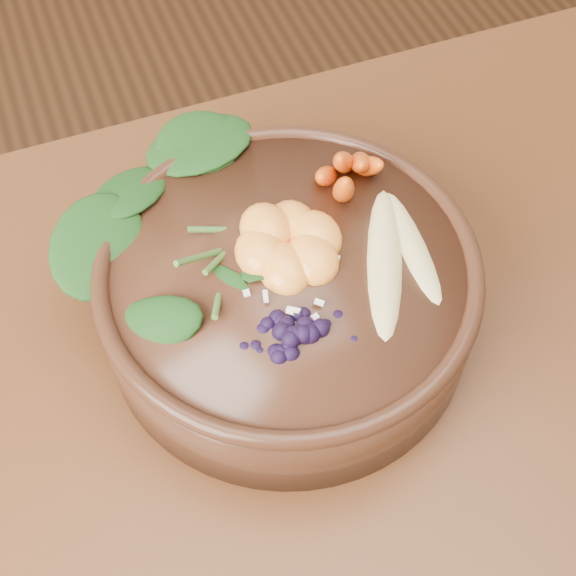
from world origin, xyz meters
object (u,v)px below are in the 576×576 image
Objects in this scene: carrot_cluster at (348,147)px; mandarin_cluster at (289,233)px; blueberry_pile at (300,319)px; stoneware_bowl at (288,295)px; kale_heap at (222,189)px; banana_halves at (401,242)px.

carrot_cluster reaches higher than mandarin_cluster.
stoneware_bowl is at bearing 76.86° from blueberry_pile.
carrot_cluster is at bearing -5.49° from kale_heap.
stoneware_bowl is 1.87× the size of banana_halves.
blueberry_pile is (-0.02, -0.08, 0.00)m from mandarin_cluster.
banana_halves is 1.69× the size of mandarin_cluster.
mandarin_cluster is (0.03, -0.06, -0.01)m from kale_heap.
carrot_cluster is at bearing 34.19° from mandarin_cluster.
stoneware_bowl is 0.13m from carrot_cluster.
carrot_cluster reaches higher than stoneware_bowl.
stoneware_bowl is 3.15× the size of mandarin_cluster.
kale_heap is 1.42× the size of blueberry_pile.
stoneware_bowl is 0.10m from banana_halves.
blueberry_pile is (-0.10, -0.04, 0.01)m from banana_halves.
blueberry_pile reaches higher than mandarin_cluster.
mandarin_cluster is at bearing 170.25° from banana_halves.
carrot_cluster is at bearing 40.31° from stoneware_bowl.
banana_halves is 0.09m from mandarin_cluster.
mandarin_cluster is at bearing -57.79° from kale_heap.
blueberry_pile is at bearing -109.55° from carrot_cluster.
banana_halves is at bearing 22.48° from blueberry_pile.
carrot_cluster reaches higher than banana_halves.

